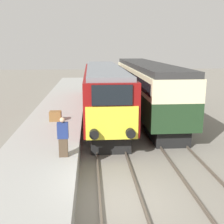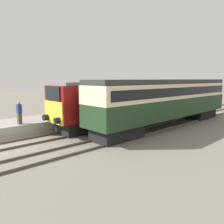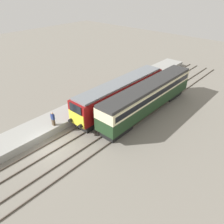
# 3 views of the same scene
# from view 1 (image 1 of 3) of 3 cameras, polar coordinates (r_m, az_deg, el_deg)

# --- Properties ---
(ground_plane) EXTENTS (120.00, 120.00, 0.00)m
(ground_plane) POSITION_cam_1_polar(r_m,az_deg,el_deg) (10.35, 1.75, -17.65)
(ground_plane) COLOR slate
(platform_left) EXTENTS (3.50, 50.00, 0.86)m
(platform_left) POSITION_cam_1_polar(r_m,az_deg,el_deg) (17.68, -11.81, -3.15)
(platform_left) COLOR gray
(platform_left) RESTS_ON ground_plane
(rails_near_track) EXTENTS (1.51, 60.00, 0.14)m
(rails_near_track) POSITION_cam_1_polar(r_m,az_deg,el_deg) (14.83, -0.35, -7.53)
(rails_near_track) COLOR #4C4238
(rails_near_track) RESTS_ON ground_plane
(rails_far_track) EXTENTS (1.50, 60.00, 0.14)m
(rails_far_track) POSITION_cam_1_polar(r_m,az_deg,el_deg) (15.43, 12.44, -7.01)
(rails_far_track) COLOR #4C4238
(rails_far_track) RESTS_ON ground_plane
(locomotive) EXTENTS (2.70, 15.97, 3.90)m
(locomotive) POSITION_cam_1_polar(r_m,az_deg,el_deg) (20.69, -1.68, 4.49)
(locomotive) COLOR black
(locomotive) RESTS_ON ground_plane
(passenger_carriage) EXTENTS (2.75, 16.75, 4.09)m
(passenger_carriage) POSITION_cam_1_polar(r_m,az_deg,el_deg) (22.43, 6.89, 5.75)
(passenger_carriage) COLOR black
(passenger_carriage) RESTS_ON ground_plane
(person_on_platform) EXTENTS (0.44, 0.26, 1.67)m
(person_on_platform) POSITION_cam_1_polar(r_m,az_deg,el_deg) (11.67, -9.92, -5.09)
(person_on_platform) COLOR #473828
(person_on_platform) RESTS_ON platform_left
(luggage_crate) EXTENTS (0.70, 0.56, 0.60)m
(luggage_crate) POSITION_cam_1_polar(r_m,az_deg,el_deg) (17.53, -11.42, -0.80)
(luggage_crate) COLOR brown
(luggage_crate) RESTS_ON platform_left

